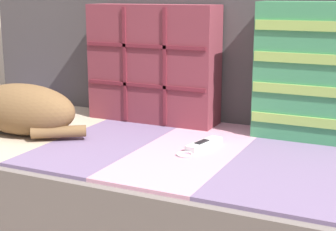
% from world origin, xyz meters
% --- Properties ---
extents(couch, '(2.09, 0.86, 0.37)m').
position_xyz_m(couch, '(0.00, 0.12, 0.18)').
color(couch, brown).
rests_on(couch, ground_plane).
extents(sofa_backrest, '(2.05, 0.14, 0.45)m').
position_xyz_m(sofa_backrest, '(0.00, 0.48, 0.59)').
color(sofa_backrest, '#474242').
rests_on(sofa_backrest, couch).
extents(throw_pillow_quilted, '(0.47, 0.14, 0.41)m').
position_xyz_m(throw_pillow_quilted, '(-0.26, 0.33, 0.57)').
color(throw_pillow_quilted, brown).
rests_on(throw_pillow_quilted, couch).
extents(throw_pillow_striped, '(0.40, 0.14, 0.43)m').
position_xyz_m(throw_pillow_striped, '(0.32, 0.33, 0.58)').
color(throw_pillow_striped, '#3D8956').
rests_on(throw_pillow_striped, couch).
extents(sleeping_cat, '(0.44, 0.21, 0.17)m').
position_xyz_m(sleeping_cat, '(-0.57, -0.02, 0.45)').
color(sleeping_cat, brown).
rests_on(sleeping_cat, couch).
extents(game_remote_near, '(0.08, 0.20, 0.02)m').
position_xyz_m(game_remote_near, '(0.03, 0.09, 0.38)').
color(game_remote_near, white).
rests_on(game_remote_near, couch).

